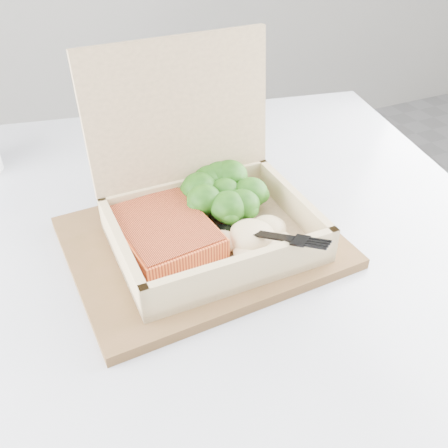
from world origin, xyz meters
name	(u,v)px	position (x,y,z in m)	size (l,w,h in m)	color
cafe_table	(184,359)	(-0.28, 0.39, 0.56)	(1.04, 1.04, 0.76)	black
serving_tray	(202,242)	(-0.24, 0.40, 0.77)	(0.32, 0.26, 0.01)	brown
takeout_container	(202,193)	(-0.23, 0.42, 0.83)	(0.24, 0.21, 0.22)	tan
salmon_fillet	(164,233)	(-0.29, 0.40, 0.80)	(0.10, 0.13, 0.03)	orange
broccoli_pile	(225,197)	(-0.19, 0.43, 0.81)	(0.12, 0.12, 0.04)	#2E7419
mashed_potatoes	(252,236)	(-0.20, 0.35, 0.80)	(0.09, 0.08, 0.03)	beige
plastic_fork	(239,228)	(-0.21, 0.36, 0.81)	(0.09, 0.13, 0.03)	black
receipt	(209,177)	(-0.17, 0.55, 0.76)	(0.08, 0.15, 0.00)	white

